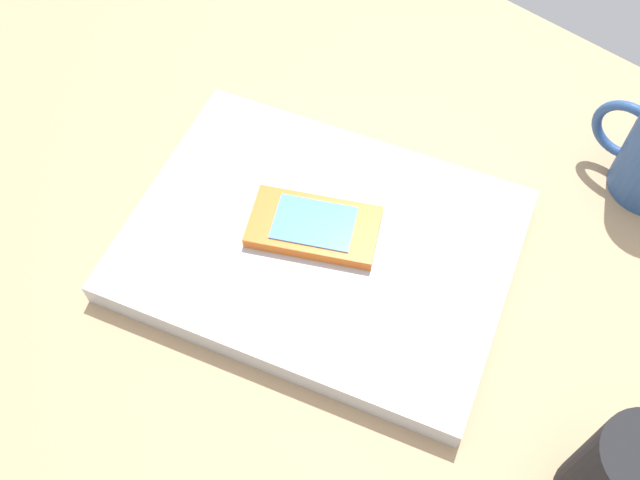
# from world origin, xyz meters

# --- Properties ---
(desk_surface) EXTENTS (1.20, 0.80, 0.03)m
(desk_surface) POSITION_xyz_m (0.00, 0.00, 0.01)
(desk_surface) COLOR tan
(desk_surface) RESTS_ON ground
(laptop_closed) EXTENTS (0.38, 0.33, 0.02)m
(laptop_closed) POSITION_xyz_m (-0.04, -0.01, 0.04)
(laptop_closed) COLOR #B7BABC
(laptop_closed) RESTS_ON desk_surface
(cell_phone_on_laptop) EXTENTS (0.12, 0.10, 0.01)m
(cell_phone_on_laptop) POSITION_xyz_m (-0.03, -0.01, 0.06)
(cell_phone_on_laptop) COLOR orange
(cell_phone_on_laptop) RESTS_ON laptop_closed
(pen_cup) EXTENTS (0.06, 0.06, 0.11)m
(pen_cup) POSITION_xyz_m (-0.33, 0.02, 0.08)
(pen_cup) COLOR black
(pen_cup) RESTS_ON desk_surface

